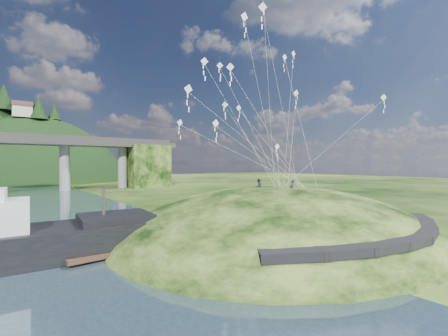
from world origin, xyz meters
TOP-DOWN VIEW (x-y plane):
  - ground at (0.00, 0.00)m, footprint 320.00×320.00m
  - grass_hill at (8.00, 2.00)m, footprint 36.00×32.00m
  - footpath at (7.46, -9.74)m, footprint 22.29×5.84m
  - work_barge at (-14.56, 7.25)m, footprint 21.66×7.51m
  - wooden_dock at (-5.33, 4.87)m, footprint 13.11×2.82m
  - kite_flyers at (7.51, 2.54)m, footprint 2.14×4.22m
  - kite_swarm at (6.55, 4.55)m, footprint 19.84×16.63m

SIDE VIEW (x-z plane):
  - grass_hill at x=8.00m, z-range -8.00..5.00m
  - ground at x=0.00m, z-range 0.00..0.00m
  - wooden_dock at x=-5.33m, z-range -0.06..0.87m
  - work_barge at x=-14.56m, z-range -1.86..5.58m
  - footpath at x=7.46m, z-range 1.67..2.50m
  - kite_flyers at x=7.51m, z-range 4.93..6.78m
  - kite_swarm at x=6.55m, z-range 8.92..23.56m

